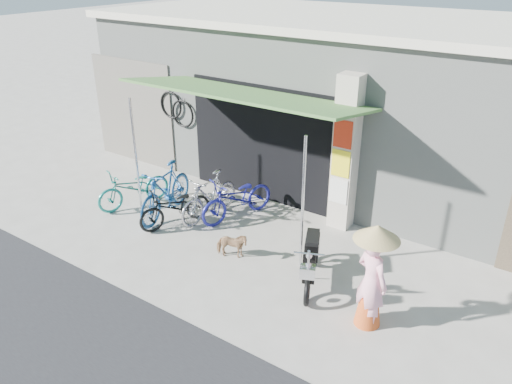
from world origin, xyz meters
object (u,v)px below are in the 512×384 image
Objects in this scene: bike_teal at (134,188)px; bike_blue at (166,191)px; nun at (372,276)px; bike_silver at (209,196)px; moped at (311,260)px; street_dog at (232,245)px; bike_navy at (238,198)px; bike_black at (175,207)px.

bike_blue is at bearing 22.52° from bike_teal.
bike_teal is 0.98× the size of nun.
bike_silver is 4.13m from nun.
bike_blue is 1.20× the size of moped.
bike_blue is at bearing 13.91° from nun.
street_dog is 0.38× the size of moped.
bike_navy is 1.13× the size of moped.
bike_blue is 1.11× the size of nun.
bike_teal is 2.28m from bike_navy.
bike_blue is 1.20× the size of bike_black.
bike_teal is at bearing 16.09° from nun.
bike_teal is 1.00× the size of bike_silver.
moped is at bearing 18.49° from bike_black.
nun is at bearing 10.20° from bike_teal.
bike_teal is 0.87m from bike_blue.
nun is at bearing -6.82° from bike_navy.
bike_blue is 0.90m from bike_silver.
bike_blue is at bearing 149.86° from moped.
moped is at bearing 3.10° from nun.
bike_silver is at bearing 6.32° from nun.
bike_navy is (0.83, 0.93, 0.05)m from bike_black.
moped is (3.54, -0.36, -0.13)m from bike_blue.
moped reaches higher than street_dog.
bike_blue is 3.13× the size of street_dog.
bike_navy is at bearing 38.03° from bike_teal.
bike_blue is at bearing -133.66° from bike_navy.
bike_silver reaches higher than bike_teal.
bike_blue is 3.56m from moped.
bike_silver reaches higher than bike_black.
bike_silver is 2.78× the size of street_dog.
bike_teal is at bearing -164.64° from bike_black.
bike_navy is 2.94× the size of street_dog.
bike_teal is 1.31m from bike_black.
nun is (5.59, -0.74, 0.40)m from bike_teal.
nun is at bearing 13.36° from bike_black.
moped is (1.48, 0.16, 0.17)m from street_dog.
bike_teal reaches higher than bike_black.
bike_teal is at bearing 151.93° from moped.
bike_black is at bearing 152.85° from moped.
bike_silver is at bearing 139.85° from moped.
bike_silver is at bearing -130.60° from bike_navy.
bike_silver is (1.66, 0.49, 0.06)m from bike_teal.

